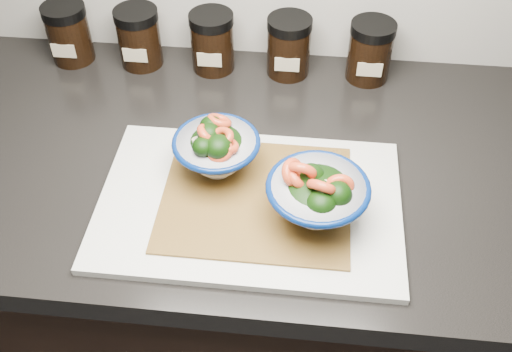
# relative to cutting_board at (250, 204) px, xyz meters

# --- Properties ---
(cabinet) EXTENTS (3.43, 0.58, 0.86)m
(cabinet) POSITION_rel_cutting_board_xyz_m (-0.05, 0.11, -0.48)
(cabinet) COLOR black
(cabinet) RESTS_ON ground
(countertop) EXTENTS (3.50, 0.60, 0.04)m
(countertop) POSITION_rel_cutting_board_xyz_m (-0.05, 0.11, -0.03)
(countertop) COLOR black
(countertop) RESTS_ON cabinet
(cutting_board) EXTENTS (0.45, 0.30, 0.01)m
(cutting_board) POSITION_rel_cutting_board_xyz_m (0.00, 0.00, 0.00)
(cutting_board) COLOR silver
(cutting_board) RESTS_ON countertop
(bamboo_mat) EXTENTS (0.28, 0.24, 0.00)m
(bamboo_mat) POSITION_rel_cutting_board_xyz_m (0.01, 0.01, 0.01)
(bamboo_mat) COLOR olive
(bamboo_mat) RESTS_ON cutting_board
(bowl_left) EXTENTS (0.13, 0.13, 0.10)m
(bowl_left) POSITION_rel_cutting_board_xyz_m (-0.06, 0.06, 0.05)
(bowl_left) COLOR white
(bowl_left) RESTS_ON bamboo_mat
(bowl_right) EXTENTS (0.15, 0.15, 0.11)m
(bowl_right) POSITION_rel_cutting_board_xyz_m (0.10, -0.02, 0.06)
(bowl_right) COLOR white
(bowl_right) RESTS_ON bamboo_mat
(spice_jar_a) EXTENTS (0.08, 0.08, 0.11)m
(spice_jar_a) POSITION_rel_cutting_board_xyz_m (-0.38, 0.35, 0.05)
(spice_jar_a) COLOR black
(spice_jar_a) RESTS_ON countertop
(spice_jar_b) EXTENTS (0.08, 0.08, 0.11)m
(spice_jar_b) POSITION_rel_cutting_board_xyz_m (-0.25, 0.35, 0.05)
(spice_jar_b) COLOR black
(spice_jar_b) RESTS_ON countertop
(spice_jar_c) EXTENTS (0.08, 0.08, 0.11)m
(spice_jar_c) POSITION_rel_cutting_board_xyz_m (-0.11, 0.35, 0.05)
(spice_jar_c) COLOR black
(spice_jar_c) RESTS_ON countertop
(spice_jar_d) EXTENTS (0.08, 0.08, 0.11)m
(spice_jar_d) POSITION_rel_cutting_board_xyz_m (0.03, 0.35, 0.05)
(spice_jar_d) COLOR black
(spice_jar_d) RESTS_ON countertop
(spice_jar_e) EXTENTS (0.08, 0.08, 0.11)m
(spice_jar_e) POSITION_rel_cutting_board_xyz_m (0.18, 0.35, 0.05)
(spice_jar_e) COLOR black
(spice_jar_e) RESTS_ON countertop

